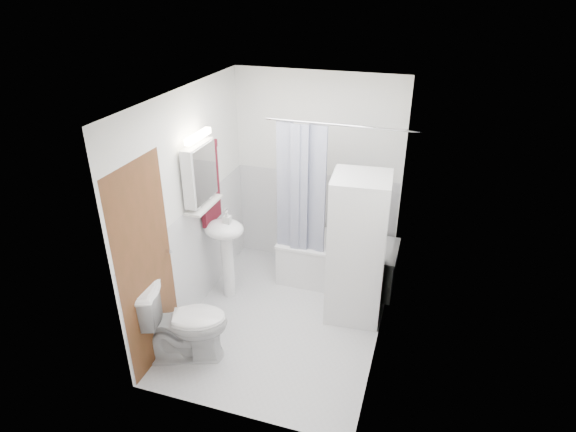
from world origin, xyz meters
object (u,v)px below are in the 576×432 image
(toilet, at_px, (185,322))
(sink, at_px, (225,241))
(washer_dryer, at_px, (357,249))
(bathtub, at_px, (338,260))

(toilet, bearing_deg, sink, -18.36)
(sink, relative_size, toilet, 1.28)
(washer_dryer, bearing_deg, bathtub, 113.52)
(sink, xyz_separation_m, toilet, (0.03, -1.04, -0.30))
(sink, bearing_deg, washer_dryer, 4.21)
(washer_dryer, distance_m, toilet, 1.85)
(washer_dryer, relative_size, toilet, 1.96)
(sink, distance_m, washer_dryer, 1.44)
(bathtub, xyz_separation_m, washer_dryer, (0.30, -0.55, 0.51))
(bathtub, relative_size, sink, 1.31)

